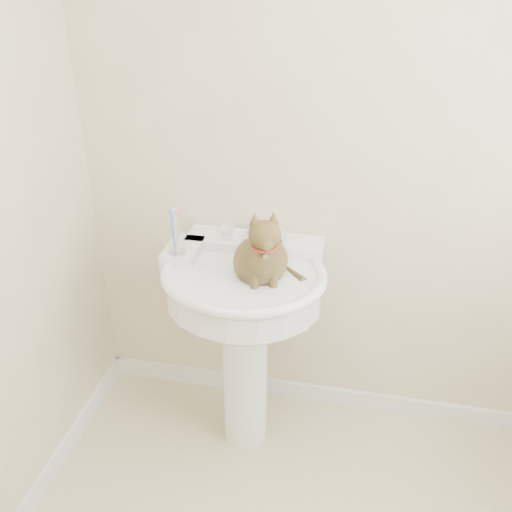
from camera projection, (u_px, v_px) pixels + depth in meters
The scene contains 7 objects.
wall_back at pixel (352, 153), 2.15m from camera, with size 2.20×0.00×2.50m, color beige, non-canonical shape.
baseboard_back at pixel (331, 395), 2.73m from camera, with size 2.20×0.02×0.09m, color white.
pedestal_sink at pixel (244, 305), 2.23m from camera, with size 0.65×0.64×0.89m.
faucet at pixel (253, 234), 2.25m from camera, with size 0.28×0.12×0.14m.
soap_bar at pixel (262, 230), 2.34m from camera, with size 0.09×0.06×0.03m, color orange.
toothbrush_cup at pixel (177, 242), 2.17m from camera, with size 0.07×0.07×0.19m.
cat at pixel (261, 257), 2.09m from camera, with size 0.22×0.28×0.41m.
Camera 1 is at (0.06, -0.99, 1.96)m, focal length 40.00 mm.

